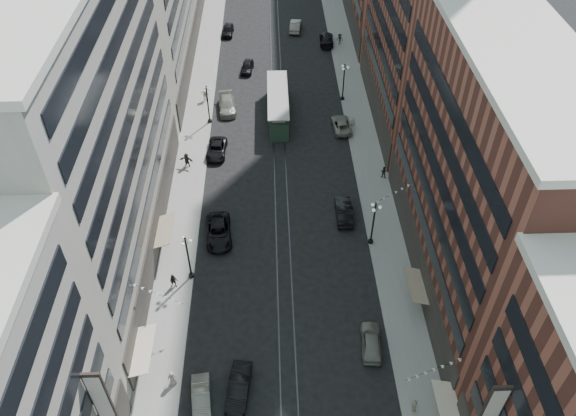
{
  "coord_description": "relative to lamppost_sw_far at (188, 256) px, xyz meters",
  "views": [
    {
      "loc": [
        -0.91,
        -8.44,
        42.93
      ],
      "look_at": [
        0.52,
        32.38,
        5.0
      ],
      "focal_mm": 35.0,
      "sensor_mm": 36.0,
      "label": 1
    }
  ],
  "objects": [
    {
      "name": "car_7",
      "position": [
        1.34,
        20.1,
        -2.41
      ],
      "size": [
        2.57,
        5.08,
        1.38
      ],
      "primitive_type": "imported",
      "rotation": [
        0.0,
        0.0,
        -0.06
      ],
      "color": "black",
      "rests_on": "ground"
    },
    {
      "name": "pedestrian_4",
      "position": [
        19.16,
        -14.73,
        -2.12
      ],
      "size": [
        0.74,
        1.06,
        1.66
      ],
      "primitive_type": "imported",
      "rotation": [
        0.0,
        0.0,
        1.23
      ],
      "color": "beige",
      "rests_on": "sidewalk_east"
    },
    {
      "name": "rail_east",
      "position": [
        9.9,
        42.0,
        -3.09
      ],
      "size": [
        0.12,
        180.0,
        0.02
      ],
      "primitive_type": "cube",
      "color": "#2D2D33",
      "rests_on": "ground"
    },
    {
      "name": "pedestrian_2",
      "position": [
        -1.51,
        -1.29,
        -2.11
      ],
      "size": [
        0.82,
        0.45,
        1.68
      ],
      "primitive_type": "imported",
      "rotation": [
        0.0,
        0.0,
        0.01
      ],
      "color": "black",
      "rests_on": "sidewalk_west"
    },
    {
      "name": "sidewalk_east",
      "position": [
        20.2,
        42.0,
        -3.02
      ],
      "size": [
        4.0,
        180.0,
        0.15
      ],
      "primitive_type": "cube",
      "color": "gray",
      "rests_on": "ground"
    },
    {
      "name": "car_2",
      "position": [
        2.4,
        5.48,
        -2.3
      ],
      "size": [
        3.18,
        5.96,
        1.59
      ],
      "primitive_type": "imported",
      "rotation": [
        0.0,
        0.0,
        0.1
      ],
      "color": "black",
      "rests_on": "ground"
    },
    {
      "name": "streetcar",
      "position": [
        9.2,
        28.34,
        -1.51
      ],
      "size": [
        2.75,
        12.41,
        3.43
      ],
      "color": "#273E2E",
      "rests_on": "ground"
    },
    {
      "name": "lamppost_se_mid",
      "position": [
        18.4,
        32.0,
        0.0
      ],
      "size": [
        1.03,
        1.14,
        5.52
      ],
      "color": "black",
      "rests_on": "sidewalk_east"
    },
    {
      "name": "car_11",
      "position": [
        17.49,
        24.94,
        -2.4
      ],
      "size": [
        2.57,
        5.11,
        1.39
      ],
      "primitive_type": "imported",
      "rotation": [
        0.0,
        0.0,
        3.2
      ],
      "color": "gray",
      "rests_on": "ground"
    },
    {
      "name": "pedestrian_9",
      "position": [
        19.7,
        48.79,
        -2.06
      ],
      "size": [
        1.24,
        0.85,
        1.78
      ],
      "primitive_type": "imported",
      "rotation": [
        0.0,
        0.0,
        -0.36
      ],
      "color": "black",
      "rests_on": "sidewalk_east"
    },
    {
      "name": "building_west_mid",
      "position": [
        -7.8,
        5.0,
        10.9
      ],
      "size": [
        8.0,
        36.0,
        28.0
      ],
      "primitive_type": "cube",
      "color": "gray",
      "rests_on": "ground"
    },
    {
      "name": "sidewalk_west",
      "position": [
        -1.8,
        42.0,
        -3.02
      ],
      "size": [
        4.0,
        180.0,
        0.15
      ],
      "primitive_type": "cube",
      "color": "gray",
      "rests_on": "ground"
    },
    {
      "name": "car_12",
      "position": [
        17.6,
        49.37,
        -2.31
      ],
      "size": [
        2.45,
        5.49,
        1.56
      ],
      "primitive_type": "imported",
      "rotation": [
        0.0,
        0.0,
        3.09
      ],
      "color": "black",
      "rests_on": "ground"
    },
    {
      "name": "pedestrian_1",
      "position": [
        -0.46,
        -11.67,
        -2.15
      ],
      "size": [
        0.83,
        0.52,
        1.59
      ],
      "primitive_type": "imported",
      "rotation": [
        0.0,
        0.0,
        3.28
      ],
      "color": "gray",
      "rests_on": "sidewalk_west"
    },
    {
      "name": "pedestrian_8",
      "position": [
        19.02,
        25.08,
        -2.15
      ],
      "size": [
        0.59,
        0.39,
        1.6
      ],
      "primitive_type": "imported",
      "rotation": [
        0.0,
        0.0,
        3.14
      ],
      "color": "#ACA18E",
      "rests_on": "sidewalk_east"
    },
    {
      "name": "pedestrian_5",
      "position": [
        -2.09,
        17.59,
        -2.03
      ],
      "size": [
        1.77,
        0.93,
        1.83
      ],
      "primitive_type": "imported",
      "rotation": [
        0.0,
        0.0,
        -0.27
      ],
      "color": "black",
      "rests_on": "sidewalk_west"
    },
    {
      "name": "building_east_mid",
      "position": [
        26.2,
        -0.0,
        8.9
      ],
      "size": [
        8.0,
        30.0,
        24.0
      ],
      "primitive_type": "cube",
      "color": "brown",
      "rests_on": "ground"
    },
    {
      "name": "car_10",
      "position": [
        16.0,
        8.21,
        -2.28
      ],
      "size": [
        1.78,
        4.95,
        1.62
      ],
      "primitive_type": "imported",
      "rotation": [
        0.0,
        0.0,
        3.13
      ],
      "color": "black",
      "rests_on": "ground"
    },
    {
      "name": "rail_west",
      "position": [
        8.5,
        42.0,
        -3.09
      ],
      "size": [
        0.12,
        180.0,
        0.02
      ],
      "primitive_type": "cube",
      "color": "#2D2D33",
      "rests_on": "ground"
    },
    {
      "name": "car_8",
      "position": [
        2.21,
        30.07,
        -2.29
      ],
      "size": [
        2.83,
        5.74,
        1.6
      ],
      "primitive_type": "imported",
      "rotation": [
        0.0,
        0.0,
        0.11
      ],
      "color": "gray",
      "rests_on": "ground"
    },
    {
      "name": "car_5",
      "position": [
        5.09,
        -12.6,
        -2.31
      ],
      "size": [
        2.24,
        4.93,
        1.57
      ],
      "primitive_type": "imported",
      "rotation": [
        0.0,
        0.0,
        -0.12
      ],
      "color": "black",
      "rests_on": "ground"
    },
    {
      "name": "lamppost_sw_far",
      "position": [
        0.0,
        0.0,
        0.0
      ],
      "size": [
        1.03,
        1.14,
        5.52
      ],
      "color": "black",
      "rests_on": "sidewalk_west"
    },
    {
      "name": "pedestrian_7",
      "position": [
        21.42,
        14.68,
        -2.17
      ],
      "size": [
        0.85,
        0.69,
        1.54
      ],
      "primitive_type": "imported",
      "rotation": [
        0.0,
        0.0,
        2.71
      ],
      "color": "black",
      "rests_on": "sidewalk_east"
    },
    {
      "name": "car_4",
      "position": [
        16.61,
        -8.57,
        -2.35
      ],
      "size": [
        2.17,
        4.55,
        1.5
      ],
      "primitive_type": "imported",
      "rotation": [
        0.0,
        0.0,
        3.05
      ],
      "color": "slate",
      "rests_on": "ground"
    },
    {
      "name": "car_1",
      "position": [
        2.05,
        -13.38,
        -2.4
      ],
      "size": [
        1.93,
        4.36,
        1.39
      ],
      "primitive_type": "imported",
      "rotation": [
        0.0,
        0.0,
        0.11
      ],
      "color": "slate",
      "rests_on": "ground"
    },
    {
      "name": "car_13",
      "position": [
        4.78,
        40.74,
        -2.39
      ],
      "size": [
        2.2,
        4.32,
        1.41
      ],
      "primitive_type": "imported",
      "rotation": [
        0.0,
        0.0,
        -0.13
      ],
      "color": "black",
      "rests_on": "ground"
    },
    {
      "name": "lamppost_se_far",
      "position": [
        18.4,
        4.0,
        0.0
      ],
      "size": [
        1.03,
        1.14,
        5.52
      ],
      "color": "black",
      "rests_on": "sidewalk_east"
    },
    {
      "name": "car_9",
      "position": [
        1.27,
        53.27,
        -2.34
      ],
      "size": [
        2.05,
        4.54,
        1.51
      ],
      "primitive_type": "imported",
      "rotation": [
        0.0,
        0.0,
        -0.06
      ],
      "color": "black",
      "rests_on": "ground"
    },
    {
      "name": "pedestrian_6",
      "position": [
        -0.96,
        32.42,
        -1.98
      ],
      "size": [
        1.23,
        0.85,
        1.92
      ],
      "primitive_type": "imported",
      "rotation": [
        0.0,
        0.0,
        2.82
      ],
      "color": "#C1B5A0",
      "rests_on": "sidewalk_west"
    },
    {
      "name": "ground",
      "position": [
        9.2,
        32.0,
        -3.1
      ],
      "size": [
        220.0,
        220.0,
        0.0
      ],
      "primitive_type": "plane",
      "color": "black",
      "rests_on": "ground"
    },
    {
      "name": "lamppost_sw_mid",
      "position": [
        0.0,
        27.0,
        0.0
      ],
      "size": [
        1.03,
        1.14,
        5.52
      ],
      "color": "black",
      "rests_on": "sidewalk_west"
    },
    {
      "name": "car_14",
      "position": [
        12.72,
        54.35,
        -2.28
      ],
      "size": [
        2.29,
        5.14,
        1.64
      ],
      "primitive_type": "imported",
      "rotation": [
        0.0,
        0.0,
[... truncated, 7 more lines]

